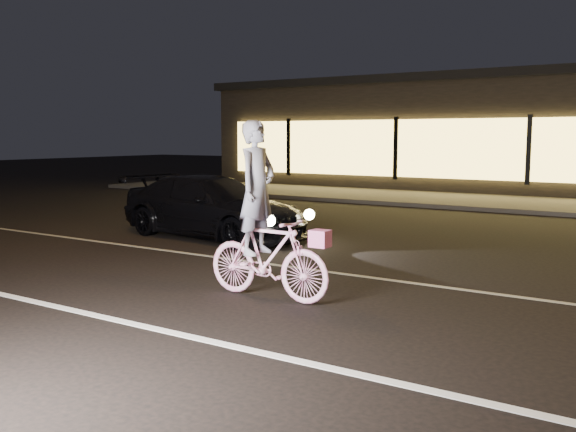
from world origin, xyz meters
The scene contains 7 objects.
ground centered at (0.00, 0.00, 0.00)m, with size 90.00×90.00×0.00m, color black.
lane_stripe_near centered at (0.00, -1.50, 0.00)m, with size 60.00×0.12×0.01m, color silver.
lane_stripe_far centered at (0.00, 2.00, 0.00)m, with size 60.00×0.10×0.01m, color gray.
sidewalk centered at (0.00, 13.00, 0.06)m, with size 30.00×4.00×0.12m, color #383533.
storefront centered at (0.00, 18.97, 2.15)m, with size 25.40×8.42×4.20m.
cyclist centered at (0.13, 0.21, 0.79)m, with size 1.77×0.61×2.23m.
sedan centered at (-3.57, 3.65, 0.62)m, with size 4.41×2.20×1.23m.
Camera 1 is at (4.69, -6.26, 2.04)m, focal length 40.00 mm.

